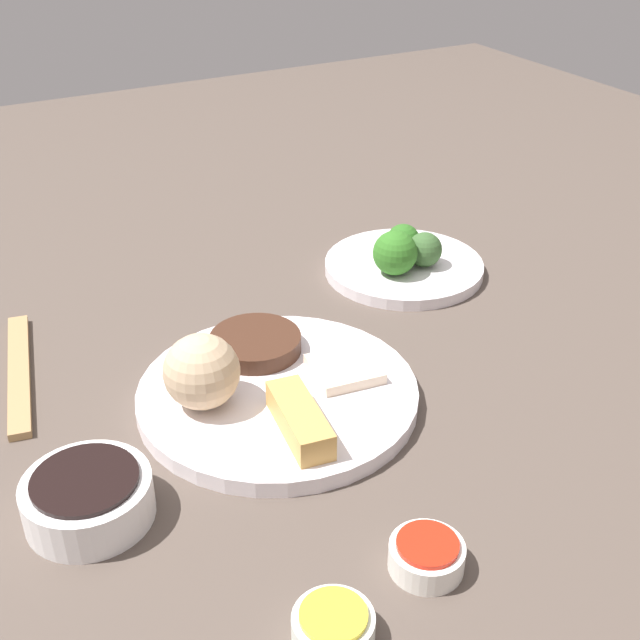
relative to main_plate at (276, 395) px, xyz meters
The scene contains 17 objects.
tabletop 0.03m from the main_plate, 93.89° to the right, with size 2.20×2.20×0.02m, color #4F433B.
main_plate is the anchor object (origin of this frame).
rice_scoop 0.08m from the main_plate, ahead, with size 0.07×0.07×0.07m, color tan.
spring_roll 0.07m from the main_plate, 81.55° to the left, with size 0.09×0.03×0.03m, color tan.
crab_rangoon_wonton 0.07m from the main_plate, behind, with size 0.06×0.06×0.01m, color beige.
stir_fry_heap 0.07m from the main_plate, 98.45° to the right, with size 0.09×0.09×0.02m, color #3F2418.
broccoli_plate 0.30m from the main_plate, 146.83° to the right, with size 0.19×0.19×0.01m, color white.
broccoli_floret_0 0.31m from the main_plate, 145.41° to the right, with size 0.04×0.04×0.04m, color #2B621E.
broccoli_floret_1 0.27m from the main_plate, 147.10° to the right, with size 0.05×0.05×0.05m, color #2F6B20.
broccoli_floret_2 0.31m from the main_plate, 151.42° to the right, with size 0.04×0.04×0.04m, color #36592C.
soy_sauce_bowl 0.20m from the main_plate, 18.72° to the left, with size 0.10×0.10×0.04m, color white.
soy_sauce_bowl_liquid 0.21m from the main_plate, 18.72° to the left, with size 0.08×0.08×0.00m, color black.
sauce_ramekin_sweet_and_sour 0.23m from the main_plate, 91.88° to the left, with size 0.06×0.06×0.02m, color white.
sauce_ramekin_sweet_and_sour_liquid 0.23m from the main_plate, 91.88° to the left, with size 0.05×0.05×0.00m, color red.
sauce_ramekin_hot_mustard 0.27m from the main_plate, 72.19° to the left, with size 0.06×0.06×0.02m, color white.
sauce_ramekin_hot_mustard_liquid 0.27m from the main_plate, 72.19° to the left, with size 0.05×0.05×0.00m, color yellow.
chopsticks_pair 0.26m from the main_plate, 38.07° to the right, with size 0.21×0.02×0.01m, color #A37E51.
Camera 1 is at (0.26, 0.59, 0.48)m, focal length 46.12 mm.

